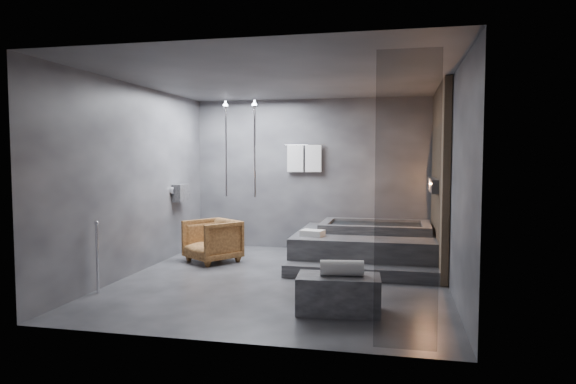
# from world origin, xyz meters

# --- Properties ---
(room) EXTENTS (5.00, 5.04, 2.82)m
(room) POSITION_xyz_m (0.40, 0.24, 1.73)
(room) COLOR #29292C
(room) RESTS_ON ground
(tub_deck) EXTENTS (2.20, 2.00, 0.50)m
(tub_deck) POSITION_xyz_m (1.05, 1.45, 0.25)
(tub_deck) COLOR #2E2E30
(tub_deck) RESTS_ON ground
(tub_step) EXTENTS (2.20, 0.36, 0.18)m
(tub_step) POSITION_xyz_m (1.05, 0.27, 0.09)
(tub_step) COLOR #2E2E30
(tub_step) RESTS_ON ground
(concrete_bench) EXTENTS (0.96, 0.57, 0.41)m
(concrete_bench) POSITION_xyz_m (0.94, -1.34, 0.21)
(concrete_bench) COLOR #37373A
(concrete_bench) RESTS_ON ground
(driftwood_chair) EXTENTS (1.06, 1.07, 0.70)m
(driftwood_chair) POSITION_xyz_m (-1.42, 0.96, 0.35)
(driftwood_chair) COLOR #4A2A12
(driftwood_chair) RESTS_ON ground
(rolled_towel) EXTENTS (0.50, 0.25, 0.17)m
(rolled_towel) POSITION_xyz_m (0.97, -1.33, 0.50)
(rolled_towel) COLOR white
(rolled_towel) RESTS_ON concrete_bench
(deck_towel) EXTENTS (0.39, 0.31, 0.09)m
(deck_towel) POSITION_xyz_m (0.27, 0.87, 0.55)
(deck_towel) COLOR white
(deck_towel) RESTS_ON tub_deck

